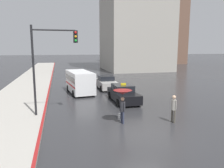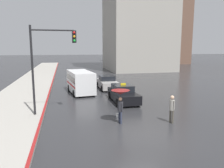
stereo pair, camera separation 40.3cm
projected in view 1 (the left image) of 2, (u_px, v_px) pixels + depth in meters
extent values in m
plane|color=#2D2D30|center=(144.00, 136.00, 11.54)|extent=(300.00, 300.00, 0.00)
cube|color=maroon|center=(38.00, 145.00, 10.27)|extent=(0.16, 120.00, 0.17)
cube|color=black|center=(123.00, 95.00, 18.92)|extent=(1.80, 4.66, 0.74)
cube|color=black|center=(123.00, 88.00, 19.04)|extent=(1.58, 2.10, 0.53)
cylinder|color=black|center=(138.00, 101.00, 17.78)|extent=(0.20, 0.60, 0.60)
cylinder|color=black|center=(118.00, 102.00, 17.38)|extent=(0.20, 0.60, 0.60)
cylinder|color=black|center=(127.00, 94.00, 20.55)|extent=(0.20, 0.60, 0.60)
cylinder|color=black|center=(110.00, 95.00, 20.14)|extent=(0.20, 0.60, 0.60)
cube|color=yellow|center=(123.00, 84.00, 18.76)|extent=(0.44, 0.16, 0.16)
cube|color=#B7B2AD|center=(106.00, 84.00, 24.94)|extent=(1.80, 4.53, 0.78)
cube|color=black|center=(106.00, 78.00, 25.05)|extent=(1.58, 2.04, 0.52)
cylinder|color=black|center=(117.00, 88.00, 23.83)|extent=(0.20, 0.60, 0.60)
cylinder|color=black|center=(101.00, 88.00, 23.43)|extent=(0.20, 0.60, 0.60)
cylinder|color=black|center=(111.00, 84.00, 26.52)|extent=(0.20, 0.60, 0.60)
cylinder|color=black|center=(97.00, 84.00, 26.12)|extent=(0.20, 0.60, 0.60)
cube|color=white|center=(80.00, 81.00, 22.40)|extent=(2.65, 5.29, 2.07)
cube|color=black|center=(80.00, 78.00, 22.34)|extent=(2.61, 4.89, 0.54)
cube|color=red|center=(80.00, 84.00, 22.44)|extent=(2.64, 5.10, 0.14)
cylinder|color=black|center=(93.00, 92.00, 21.48)|extent=(0.28, 0.65, 0.63)
cylinder|color=black|center=(74.00, 93.00, 20.80)|extent=(0.28, 0.65, 0.63)
cylinder|color=black|center=(85.00, 87.00, 24.28)|extent=(0.28, 0.65, 0.63)
cylinder|color=black|center=(68.00, 88.00, 23.60)|extent=(0.28, 0.65, 0.63)
cylinder|color=#2D3347|center=(123.00, 118.00, 13.27)|extent=(0.14, 0.14, 0.76)
cylinder|color=#2D3347|center=(122.00, 117.00, 13.47)|extent=(0.14, 0.14, 0.76)
cylinder|color=#28282D|center=(123.00, 106.00, 13.26)|extent=(0.39, 0.39, 0.60)
sphere|color=tan|center=(123.00, 99.00, 13.19)|extent=(0.22, 0.22, 0.22)
cylinder|color=#28282D|center=(124.00, 107.00, 13.07)|extent=(0.08, 0.08, 0.51)
cylinder|color=#28282D|center=(121.00, 105.00, 13.44)|extent=(0.08, 0.08, 0.51)
cone|color=maroon|center=(123.00, 92.00, 13.12)|extent=(1.13, 1.13, 0.25)
cylinder|color=black|center=(123.00, 98.00, 13.17)|extent=(0.02, 0.02, 0.68)
cube|color=white|center=(120.00, 115.00, 13.60)|extent=(0.13, 0.20, 0.28)
cylinder|color=#4C473D|center=(172.00, 116.00, 13.62)|extent=(0.14, 0.14, 0.81)
cylinder|color=#4C473D|center=(174.00, 117.00, 13.43)|extent=(0.14, 0.14, 0.81)
cylinder|color=gray|center=(174.00, 105.00, 13.41)|extent=(0.35, 0.35, 0.64)
sphere|color=#DBAD89|center=(174.00, 97.00, 13.33)|extent=(0.24, 0.24, 0.24)
cylinder|color=gray|center=(172.00, 103.00, 13.56)|extent=(0.08, 0.08, 0.54)
cylinder|color=gray|center=(176.00, 105.00, 13.24)|extent=(0.08, 0.08, 0.54)
cylinder|color=black|center=(34.00, 73.00, 14.10)|extent=(0.14, 0.14, 6.02)
cylinder|color=black|center=(54.00, 30.00, 13.98)|extent=(2.73, 0.10, 0.10)
cube|color=black|center=(75.00, 37.00, 14.37)|extent=(0.28, 0.28, 0.80)
sphere|color=red|center=(76.00, 32.00, 14.17)|extent=(0.16, 0.16, 0.16)
sphere|color=orange|center=(76.00, 37.00, 14.21)|extent=(0.16, 0.16, 0.16)
sphere|color=green|center=(76.00, 41.00, 14.26)|extent=(0.16, 0.16, 0.16)
cube|color=brown|center=(159.00, 8.00, 63.70)|extent=(15.75, 8.10, 32.59)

